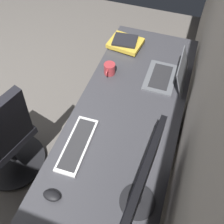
{
  "coord_description": "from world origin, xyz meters",
  "views": [
    {
      "loc": [
        1.1,
        1.88,
        2.12
      ],
      "look_at": [
        0.25,
        1.59,
        0.95
      ],
      "focal_mm": 39.91,
      "sensor_mm": 36.0,
      "label": 1
    }
  ],
  "objects_px": {
    "laptop_leftmost": "(169,75)",
    "office_chair": "(4,141)",
    "mouse_main": "(52,195)",
    "drawer_pedestal": "(131,132)",
    "monitor_primary": "(141,184)",
    "coffee_mug": "(109,69)",
    "keyboard_main": "(77,144)",
    "book_stack_near": "(125,43)"
  },
  "relations": [
    {
      "from": "drawer_pedestal",
      "to": "laptop_leftmost",
      "type": "distance_m",
      "value": 0.57
    },
    {
      "from": "monitor_primary",
      "to": "office_chair",
      "type": "xyz_separation_m",
      "value": [
        -0.2,
        -1.09,
        -0.54
      ]
    },
    {
      "from": "laptop_leftmost",
      "to": "keyboard_main",
      "type": "relative_size",
      "value": 0.81
    },
    {
      "from": "keyboard_main",
      "to": "office_chair",
      "type": "relative_size",
      "value": 0.44
    },
    {
      "from": "laptop_leftmost",
      "to": "mouse_main",
      "type": "distance_m",
      "value": 1.19
    },
    {
      "from": "laptop_leftmost",
      "to": "office_chair",
      "type": "bearing_deg",
      "value": -53.78
    },
    {
      "from": "book_stack_near",
      "to": "office_chair",
      "type": "xyz_separation_m",
      "value": [
        1.07,
        -0.63,
        -0.31
      ]
    },
    {
      "from": "monitor_primary",
      "to": "mouse_main",
      "type": "bearing_deg",
      "value": -74.51
    },
    {
      "from": "keyboard_main",
      "to": "book_stack_near",
      "type": "distance_m",
      "value": 1.05
    },
    {
      "from": "monitor_primary",
      "to": "coffee_mug",
      "type": "relative_size",
      "value": 4.29
    },
    {
      "from": "mouse_main",
      "to": "book_stack_near",
      "type": "distance_m",
      "value": 1.4
    },
    {
      "from": "drawer_pedestal",
      "to": "coffee_mug",
      "type": "relative_size",
      "value": 5.36
    },
    {
      "from": "drawer_pedestal",
      "to": "coffee_mug",
      "type": "distance_m",
      "value": 0.56
    },
    {
      "from": "mouse_main",
      "to": "office_chair",
      "type": "relative_size",
      "value": 0.11
    },
    {
      "from": "laptop_leftmost",
      "to": "mouse_main",
      "type": "relative_size",
      "value": 3.3
    },
    {
      "from": "mouse_main",
      "to": "drawer_pedestal",
      "type": "bearing_deg",
      "value": 162.31
    },
    {
      "from": "monitor_primary",
      "to": "laptop_leftmost",
      "type": "xyz_separation_m",
      "value": [
        -0.99,
        -0.02,
        -0.21
      ]
    },
    {
      "from": "monitor_primary",
      "to": "office_chair",
      "type": "relative_size",
      "value": 0.57
    },
    {
      "from": "coffee_mug",
      "to": "office_chair",
      "type": "xyz_separation_m",
      "value": [
        0.71,
        -0.62,
        -0.32
      ]
    },
    {
      "from": "mouse_main",
      "to": "coffee_mug",
      "type": "height_order",
      "value": "coffee_mug"
    },
    {
      "from": "coffee_mug",
      "to": "mouse_main",
      "type": "bearing_deg",
      "value": 1.35
    },
    {
      "from": "keyboard_main",
      "to": "coffee_mug",
      "type": "distance_m",
      "value": 0.69
    },
    {
      "from": "keyboard_main",
      "to": "book_stack_near",
      "type": "height_order",
      "value": "book_stack_near"
    },
    {
      "from": "laptop_leftmost",
      "to": "keyboard_main",
      "type": "bearing_deg",
      "value": -29.38
    },
    {
      "from": "coffee_mug",
      "to": "office_chair",
      "type": "distance_m",
      "value": 0.99
    },
    {
      "from": "office_chair",
      "to": "coffee_mug",
      "type": "bearing_deg",
      "value": 138.93
    },
    {
      "from": "monitor_primary",
      "to": "laptop_leftmost",
      "type": "height_order",
      "value": "monitor_primary"
    },
    {
      "from": "book_stack_near",
      "to": "coffee_mug",
      "type": "distance_m",
      "value": 0.36
    },
    {
      "from": "book_stack_near",
      "to": "keyboard_main",
      "type": "bearing_deg",
      "value": 0.45
    },
    {
      "from": "drawer_pedestal",
      "to": "keyboard_main",
      "type": "distance_m",
      "value": 0.65
    },
    {
      "from": "keyboard_main",
      "to": "mouse_main",
      "type": "bearing_deg",
      "value": -0.09
    },
    {
      "from": "laptop_leftmost",
      "to": "book_stack_near",
      "type": "bearing_deg",
      "value": -122.92
    },
    {
      "from": "monitor_primary",
      "to": "drawer_pedestal",
      "type": "bearing_deg",
      "value": -163.28
    },
    {
      "from": "monitor_primary",
      "to": "book_stack_near",
      "type": "distance_m",
      "value": 1.37
    },
    {
      "from": "coffee_mug",
      "to": "office_chair",
      "type": "relative_size",
      "value": 0.13
    },
    {
      "from": "monitor_primary",
      "to": "mouse_main",
      "type": "relative_size",
      "value": 5.35
    },
    {
      "from": "coffee_mug",
      "to": "laptop_leftmost",
      "type": "bearing_deg",
      "value": 99.81
    },
    {
      "from": "drawer_pedestal",
      "to": "coffee_mug",
      "type": "bearing_deg",
      "value": -130.83
    },
    {
      "from": "drawer_pedestal",
      "to": "coffee_mug",
      "type": "xyz_separation_m",
      "value": [
        -0.24,
        -0.28,
        0.43
      ]
    },
    {
      "from": "keyboard_main",
      "to": "office_chair",
      "type": "bearing_deg",
      "value": -88.33
    },
    {
      "from": "laptop_leftmost",
      "to": "office_chair",
      "type": "distance_m",
      "value": 1.37
    },
    {
      "from": "laptop_leftmost",
      "to": "coffee_mug",
      "type": "xyz_separation_m",
      "value": [
        0.08,
        -0.46,
        -0.01
      ]
    }
  ]
}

